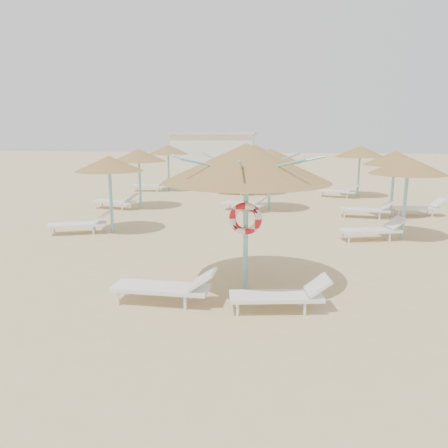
# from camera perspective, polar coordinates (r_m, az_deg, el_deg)

# --- Properties ---
(ground) EXTENTS (120.00, 120.00, 0.00)m
(ground) POSITION_cam_1_polar(r_m,az_deg,el_deg) (9.66, 2.26, -8.94)
(ground) COLOR tan
(ground) RESTS_ON ground
(main_palapa) EXTENTS (3.59, 3.59, 3.22)m
(main_palapa) POSITION_cam_1_polar(r_m,az_deg,el_deg) (9.28, 2.94, 7.94)
(main_palapa) COLOR #72C3C6
(main_palapa) RESTS_ON ground
(lounger_main_a) EXTENTS (2.14, 0.72, 0.77)m
(lounger_main_a) POSITION_cam_1_polar(r_m,az_deg,el_deg) (9.03, -7.36, -8.11)
(lounger_main_a) COLOR white
(lounger_main_a) RESTS_ON ground
(lounger_main_b) EXTENTS (2.01, 0.88, 0.71)m
(lounger_main_b) POSITION_cam_1_polar(r_m,az_deg,el_deg) (8.69, 7.67, -9.15)
(lounger_main_b) COLOR white
(lounger_main_b) RESTS_ON ground
(palapa_field) EXTENTS (19.51, 13.05, 2.72)m
(palapa_field) POSITION_cam_1_polar(r_m,az_deg,el_deg) (19.51, 11.94, 8.49)
(palapa_field) COLOR #72C3C6
(palapa_field) RESTS_ON ground
(service_hut) EXTENTS (8.40, 4.40, 3.25)m
(service_hut) POSITION_cam_1_polar(r_m,az_deg,el_deg) (44.54, -1.33, 9.83)
(service_hut) COLOR silver
(service_hut) RESTS_ON ground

